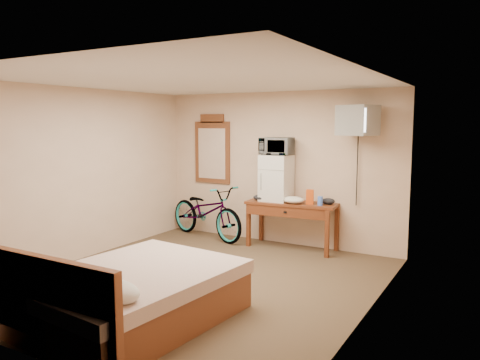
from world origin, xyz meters
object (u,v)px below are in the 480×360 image
at_px(desk, 291,209).
at_px(wall_mirror, 212,150).
at_px(mini_fridge, 276,178).
at_px(microwave, 277,146).
at_px(blue_cup, 320,201).
at_px(bed, 129,295).
at_px(bicycle, 206,211).
at_px(crt_television, 358,120).

distance_m(desk, wall_mirror, 1.90).
height_order(desk, mini_fridge, mini_fridge).
height_order(microwave, blue_cup, microwave).
relative_size(microwave, bed, 0.23).
relative_size(blue_cup, bicycle, 0.08).
relative_size(mini_fridge, bicycle, 0.42).
xyz_separation_m(crt_television, bed, (-1.28, -3.39, -1.73)).
height_order(mini_fridge, bed, mini_fridge).
bearing_deg(microwave, mini_fridge, -127.69).
relative_size(desk, bed, 0.68).
relative_size(desk, blue_cup, 10.59).
relative_size(blue_cup, bed, 0.06).
bearing_deg(blue_cup, mini_fridge, 174.68).
height_order(blue_cup, bicycle, bicycle).
distance_m(microwave, blue_cup, 1.12).
bearing_deg(bed, microwave, 90.27).
distance_m(desk, mini_fridge, 0.56).
height_order(desk, bed, bed).
height_order(microwave, crt_television, crt_television).
relative_size(desk, microwave, 2.96).
height_order(desk, crt_television, crt_television).
distance_m(microwave, wall_mirror, 1.40).
bearing_deg(crt_television, microwave, 179.34).
distance_m(desk, crt_television, 1.72).
bearing_deg(bed, crt_television, 69.40).
xyz_separation_m(crt_television, bicycle, (-2.59, -0.07, -1.56)).
relative_size(crt_television, wall_mirror, 0.54).
relative_size(mini_fridge, crt_television, 1.13).
distance_m(bicycle, bed, 3.58).
bearing_deg(bicycle, desk, -72.14).
xyz_separation_m(desk, wall_mirror, (-1.66, 0.27, 0.88)).
distance_m(crt_television, bicycle, 3.02).
bearing_deg(desk, mini_fridge, 172.42).
height_order(desk, blue_cup, blue_cup).
height_order(blue_cup, wall_mirror, wall_mirror).
relative_size(crt_television, bicycle, 0.37).
distance_m(microwave, bicycle, 1.74).
height_order(microwave, wall_mirror, wall_mirror).
height_order(wall_mirror, bicycle, wall_mirror).
distance_m(blue_cup, bed, 3.46).
distance_m(mini_fridge, bed, 3.51).
xyz_separation_m(desk, mini_fridge, (-0.28, 0.04, 0.48)).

